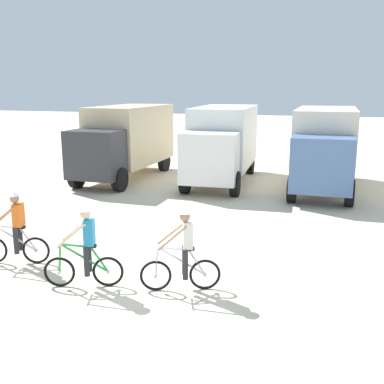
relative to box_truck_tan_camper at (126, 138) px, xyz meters
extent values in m
plane|color=beige|center=(5.78, -10.62, -1.87)|extent=(120.00, 120.00, 0.00)
cube|color=#CCB78E|center=(0.01, 0.58, 0.13)|extent=(2.52, 5.26, 2.70)
cube|color=#2D2D33|center=(-0.07, -2.82, -0.37)|extent=(2.23, 1.55, 2.00)
cube|color=black|center=(-0.08, -3.52, -0.02)|extent=(2.03, 0.13, 0.80)
cylinder|color=black|center=(0.96, -2.75, -1.37)|extent=(0.34, 1.01, 1.00)
cylinder|color=black|center=(-1.08, -2.70, -1.37)|extent=(0.34, 1.01, 1.00)
cylinder|color=black|center=(1.07, 2.24, -1.37)|extent=(0.34, 1.01, 1.00)
cylinder|color=black|center=(-0.97, 2.29, -1.37)|extent=(0.34, 1.01, 1.00)
cube|color=white|center=(4.51, 1.02, 0.13)|extent=(2.66, 5.31, 2.70)
cube|color=silver|center=(4.68, -2.37, -0.37)|extent=(2.27, 1.61, 2.00)
cube|color=black|center=(4.72, -3.07, -0.02)|extent=(2.03, 0.18, 0.80)
cylinder|color=black|center=(5.69, -2.22, -1.37)|extent=(0.37, 1.01, 1.00)
cylinder|color=black|center=(3.66, -2.32, -1.37)|extent=(0.37, 1.01, 1.00)
cylinder|color=black|center=(5.44, 2.76, -1.37)|extent=(0.37, 1.01, 1.00)
cylinder|color=black|center=(3.40, 2.66, -1.37)|extent=(0.37, 1.01, 1.00)
cube|color=beige|center=(8.96, 0.72, 0.13)|extent=(2.41, 5.21, 2.70)
cube|color=#4C6B9E|center=(8.95, -2.68, -0.37)|extent=(2.20, 1.50, 2.00)
cube|color=black|center=(8.95, -3.38, -0.02)|extent=(2.02, 0.08, 0.80)
cylinder|color=black|center=(9.97, -2.58, -1.37)|extent=(0.32, 1.00, 1.00)
cylinder|color=black|center=(7.93, -2.57, -1.37)|extent=(0.32, 1.00, 1.00)
cylinder|color=black|center=(9.98, 2.41, -1.37)|extent=(0.32, 1.00, 1.00)
cylinder|color=black|center=(7.94, 2.42, -1.37)|extent=(0.32, 1.00, 1.00)
torus|color=black|center=(2.47, -10.64, -1.53)|extent=(0.67, 0.24, 0.68)
cylinder|color=silver|center=(2.47, -10.64, -1.53)|extent=(0.10, 0.10, 0.08)
cylinder|color=silver|center=(1.98, -10.77, -1.21)|extent=(1.00, 0.32, 0.68)
cylinder|color=silver|center=(1.82, -10.82, -0.93)|extent=(0.65, 0.22, 0.13)
cylinder|color=silver|center=(2.30, -10.68, -1.25)|extent=(0.39, 0.15, 0.59)
cube|color=black|center=(2.13, -10.73, -0.94)|extent=(0.26, 0.18, 0.06)
cube|color=orange|center=(2.12, -10.73, -0.63)|extent=(0.28, 0.36, 0.56)
sphere|color=#A87A5B|center=(2.06, -10.75, -0.23)|extent=(0.22, 0.22, 0.22)
cone|color=silver|center=(2.06, -10.75, -0.10)|extent=(0.32, 0.32, 0.10)
cylinder|color=#26262B|center=(2.09, -10.88, -1.24)|extent=(0.12, 0.12, 0.66)
cylinder|color=#26262B|center=(2.02, -10.62, -1.24)|extent=(0.12, 0.12, 0.66)
cylinder|color=#A87A5B|center=(1.84, -11.00, -0.65)|extent=(0.61, 0.25, 0.53)
cylinder|color=#A87A5B|center=(1.74, -10.65, -0.65)|extent=(0.63, 0.17, 0.53)
torus|color=black|center=(3.77, -11.65, -1.53)|extent=(0.67, 0.27, 0.68)
cylinder|color=silver|center=(3.77, -11.65, -1.53)|extent=(0.10, 0.10, 0.08)
torus|color=black|center=(4.77, -11.33, -1.53)|extent=(0.67, 0.27, 0.68)
cylinder|color=silver|center=(4.77, -11.33, -1.53)|extent=(0.10, 0.10, 0.08)
cylinder|color=green|center=(4.29, -11.48, -1.21)|extent=(0.99, 0.36, 0.68)
cylinder|color=green|center=(4.13, -11.53, -0.93)|extent=(0.64, 0.25, 0.13)
cylinder|color=green|center=(4.60, -11.38, -1.25)|extent=(0.38, 0.17, 0.59)
cylinder|color=green|center=(3.79, -11.64, -1.21)|extent=(0.11, 0.08, 0.64)
cylinder|color=silver|center=(3.81, -11.63, -0.89)|extent=(0.19, 0.51, 0.04)
cube|color=black|center=(4.44, -11.43, -0.94)|extent=(0.27, 0.19, 0.06)
cube|color=teal|center=(4.42, -11.44, -0.63)|extent=(0.29, 0.37, 0.56)
sphere|color=beige|center=(4.36, -11.46, -0.23)|extent=(0.22, 0.22, 0.22)
cone|color=silver|center=(4.36, -11.46, -0.10)|extent=(0.32, 0.32, 0.10)
cylinder|color=#26262B|center=(4.40, -11.58, -1.24)|extent=(0.12, 0.12, 0.66)
cylinder|color=#26262B|center=(4.32, -11.33, -1.24)|extent=(0.12, 0.12, 0.66)
cylinder|color=beige|center=(4.15, -11.71, -0.65)|extent=(0.60, 0.28, 0.53)
cylinder|color=beige|center=(4.04, -11.37, -0.65)|extent=(0.62, 0.20, 0.53)
torus|color=black|center=(5.84, -11.23, -1.53)|extent=(0.66, 0.29, 0.68)
cylinder|color=silver|center=(5.84, -11.23, -1.53)|extent=(0.10, 0.10, 0.08)
torus|color=black|center=(6.82, -10.87, -1.53)|extent=(0.66, 0.29, 0.68)
cylinder|color=silver|center=(6.82, -10.87, -1.53)|extent=(0.10, 0.10, 0.08)
cylinder|color=silver|center=(6.35, -11.04, -1.21)|extent=(0.98, 0.41, 0.68)
cylinder|color=silver|center=(6.19, -11.10, -0.93)|extent=(0.64, 0.28, 0.13)
cylinder|color=silver|center=(6.66, -10.93, -1.25)|extent=(0.38, 0.18, 0.59)
cylinder|color=silver|center=(5.86, -11.23, -1.21)|extent=(0.11, 0.08, 0.64)
cylinder|color=silver|center=(5.89, -11.22, -0.89)|extent=(0.22, 0.50, 0.04)
cube|color=black|center=(6.50, -10.99, -0.94)|extent=(0.27, 0.20, 0.06)
cube|color=silver|center=(6.48, -11.00, -0.63)|extent=(0.30, 0.37, 0.56)
sphere|color=#A87A5B|center=(6.43, -11.02, -0.23)|extent=(0.22, 0.22, 0.22)
cone|color=silver|center=(6.43, -11.02, -0.10)|extent=(0.32, 0.32, 0.10)
cylinder|color=#26262B|center=(6.47, -11.14, -1.24)|extent=(0.12, 0.12, 0.66)
cylinder|color=#26262B|center=(6.38, -10.89, -1.24)|extent=(0.12, 0.12, 0.66)
cylinder|color=#A87A5B|center=(6.23, -11.28, -0.65)|extent=(0.59, 0.30, 0.53)
cylinder|color=#A87A5B|center=(6.10, -10.94, -0.65)|extent=(0.62, 0.23, 0.53)
camera|label=1|loc=(9.23, -19.78, 2.41)|focal=43.25mm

